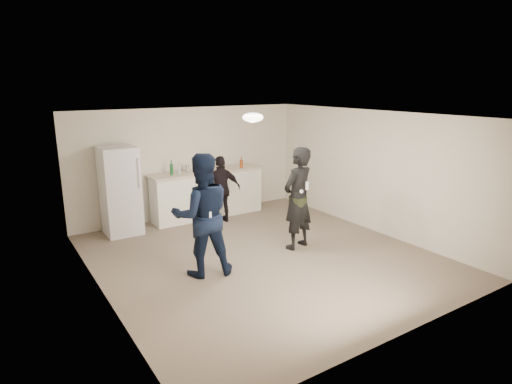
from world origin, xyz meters
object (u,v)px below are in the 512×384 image
counter (208,194)px  man (202,215)px  woman (298,198)px  spectator (222,189)px  fridge (120,191)px  shaker (187,168)px

counter → man: bearing=-118.1°
woman → spectator: bearing=-92.4°
counter → man: size_ratio=1.31×
fridge → spectator: size_ratio=1.21×
shaker → woman: bearing=-70.4°
woman → shaker: bearing=-84.5°
man → woman: size_ratio=1.04×
woman → spectator: size_ratio=1.29×
counter → shaker: shaker is taller
spectator → man: bearing=66.4°
counter → fridge: (-2.00, -0.07, 0.38)m
shaker → spectator: (0.53, -0.60, -0.43)m
counter → spectator: size_ratio=1.75×
shaker → woman: 2.92m
shaker → spectator: spectator is taller
fridge → woman: bearing=-45.6°
fridge → woman: 3.62m
fridge → shaker: fridge is taller
woman → spectator: 2.19m
counter → shaker: (-0.45, 0.08, 0.65)m
counter → spectator: (0.08, -0.52, 0.22)m
shaker → counter: bearing=-10.2°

